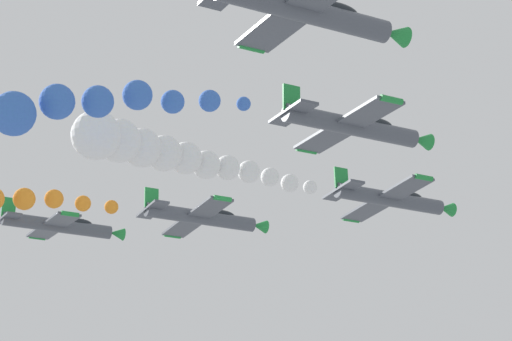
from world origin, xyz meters
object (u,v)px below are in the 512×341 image
Objects in this scene: airplane_lead at (392,199)px; airplane_right_inner at (354,126)px; airplane_left_outer at (60,226)px; airplane_right_outer at (308,11)px; airplane_left_inner at (203,217)px.

airplane_lead is 1.00× the size of airplane_right_inner.
airplane_left_outer reaches higher than airplane_right_outer.
airplane_left_inner is 1.00× the size of airplane_right_inner.
airplane_lead is 14.68m from airplane_right_inner.
airplane_right_outer is at bearing -16.34° from airplane_left_inner.
airplane_right_inner is at bearing -43.80° from airplane_lead.
airplane_left_outer is 1.00× the size of airplane_right_outer.
airplane_left_inner is (-10.53, -10.25, -0.02)m from airplane_lead.
airplane_left_inner is 1.00× the size of airplane_right_outer.
airplane_left_outer reaches higher than airplane_lead.
airplane_left_outer is (-30.70, -8.54, 0.63)m from airplane_right_inner.
airplane_left_inner is at bearing -179.77° from airplane_right_inner.
airplane_right_outer is (31.59, -9.26, 0.27)m from airplane_left_inner.
airplane_left_outer is at bearing -137.08° from airplane_lead.
airplane_right_outer reaches higher than airplane_right_inner.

